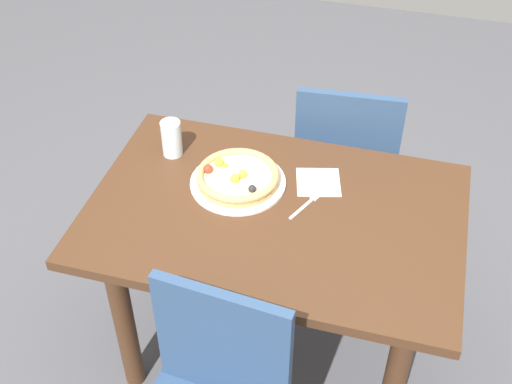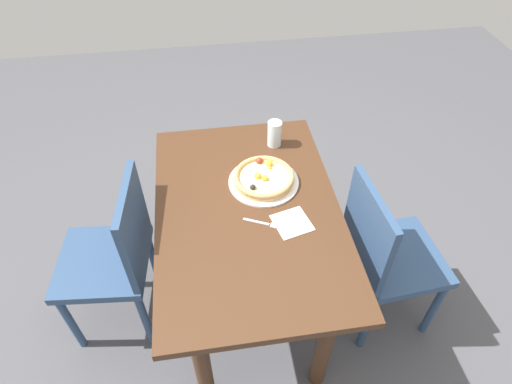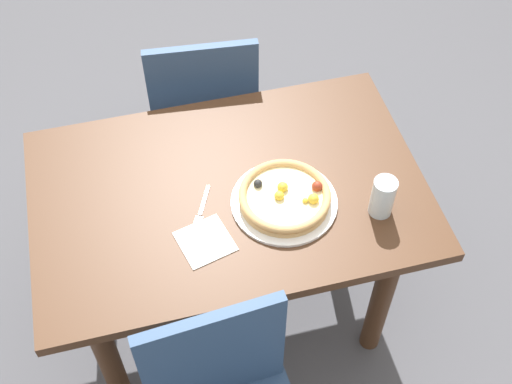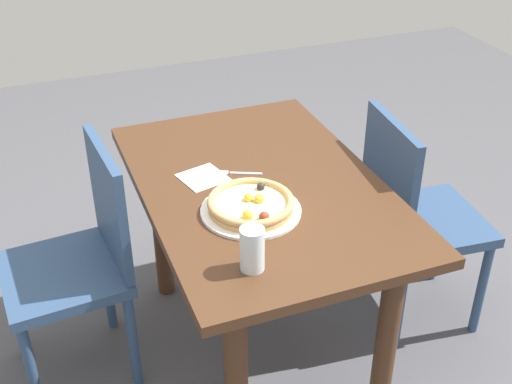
% 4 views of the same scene
% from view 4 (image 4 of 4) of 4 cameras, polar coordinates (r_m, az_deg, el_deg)
% --- Properties ---
extents(ground_plane, '(6.00, 6.00, 0.00)m').
position_cam_4_polar(ground_plane, '(2.65, 0.35, -12.88)').
color(ground_plane, '#4C4C51').
extents(dining_table, '(1.16, 0.77, 0.73)m').
position_cam_4_polar(dining_table, '(2.27, 0.40, -2.03)').
color(dining_table, '#472B19').
rests_on(dining_table, ground).
extents(chair_near, '(0.44, 0.44, 0.88)m').
position_cam_4_polar(chair_near, '(2.56, 13.21, -1.86)').
color(chair_near, navy).
rests_on(chair_near, ground).
extents(chair_far, '(0.43, 0.43, 0.88)m').
position_cam_4_polar(chair_far, '(2.35, -14.67, -5.51)').
color(chair_far, navy).
rests_on(chair_far, ground).
extents(plate, '(0.31, 0.31, 0.01)m').
position_cam_4_polar(plate, '(2.06, -0.44, -1.60)').
color(plate, white).
rests_on(plate, dining_table).
extents(pizza, '(0.27, 0.27, 0.05)m').
position_cam_4_polar(pizza, '(2.04, -0.43, -1.01)').
color(pizza, tan).
rests_on(pizza, plate).
extents(fork, '(0.08, 0.16, 0.00)m').
position_cam_4_polar(fork, '(2.26, -1.93, 1.63)').
color(fork, silver).
rests_on(fork, dining_table).
extents(drinking_glass, '(0.07, 0.07, 0.13)m').
position_cam_4_polar(drinking_glass, '(1.80, -0.32, -4.87)').
color(drinking_glass, silver).
rests_on(drinking_glass, dining_table).
extents(napkin, '(0.17, 0.17, 0.00)m').
position_cam_4_polar(napkin, '(2.24, -4.52, 1.24)').
color(napkin, white).
rests_on(napkin, dining_table).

